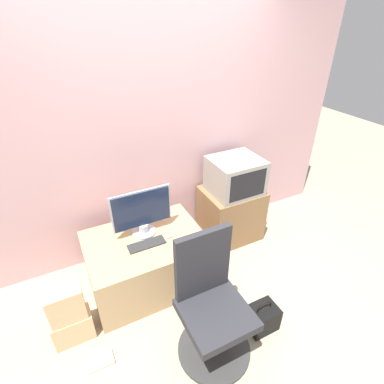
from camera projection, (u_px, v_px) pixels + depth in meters
ground_plane at (219, 328)px, 2.51m from camera, size 12.00×12.00×0.00m
wall_back at (153, 131)px, 2.84m from camera, size 4.40×0.05×2.60m
desk at (147, 261)px, 2.82m from camera, size 1.05×0.77×0.52m
side_stand at (230, 213)px, 3.40m from camera, size 0.62×0.52×0.61m
main_monitor at (142, 213)px, 2.65m from camera, size 0.54×0.22×0.45m
keyboard at (147, 244)px, 2.61m from camera, size 0.33×0.12×0.01m
mouse at (170, 236)px, 2.70m from camera, size 0.06×0.04×0.03m
crt_tv at (235, 176)px, 3.13m from camera, size 0.51×0.46×0.38m
office_chair at (211, 309)px, 2.18m from camera, size 0.56×0.56×1.03m
cardboard_box_lower at (73, 327)px, 2.38m from camera, size 0.30×0.17×0.25m
cardboard_box_upper at (66, 305)px, 2.24m from camera, size 0.26×0.15×0.29m
handbag at (262, 318)px, 2.47m from camera, size 0.24×0.19×0.31m
book at (100, 361)px, 2.26m from camera, size 0.19×0.13×0.02m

